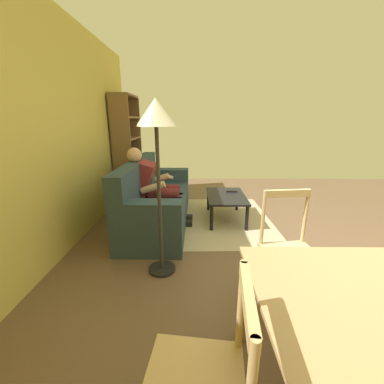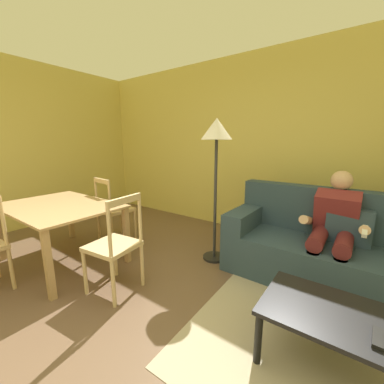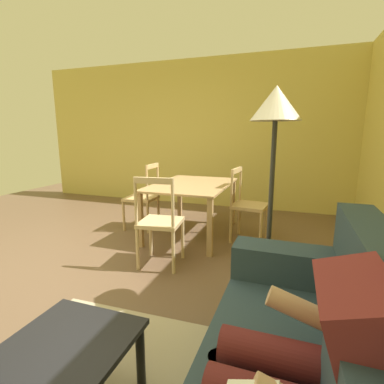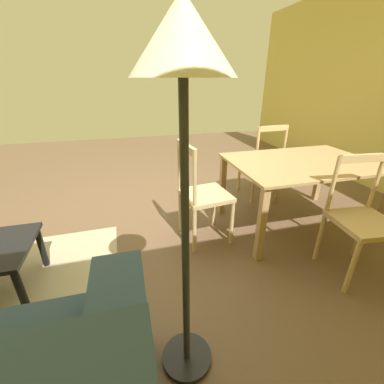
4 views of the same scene
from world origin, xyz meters
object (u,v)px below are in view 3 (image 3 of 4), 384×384
object	(u,v)px
dining_chair_near_wall	(248,205)
dining_chair_by_doorway	(143,198)
floor_lamp	(275,125)
dining_chair_facing_couch	(160,223)
coffee_table	(41,378)
dining_table	(192,190)
person_lounging	(320,366)

from	to	relation	value
dining_chair_near_wall	dining_chair_by_doorway	size ratio (longest dim) A/B	0.99
floor_lamp	dining_chair_by_doorway	bearing A→B (deg)	-127.97
dining_chair_facing_couch	dining_chair_by_doorway	xyz separation A→B (m)	(-1.04, -0.76, -0.01)
dining_chair_by_doorway	coffee_table	bearing A→B (deg)	20.32
coffee_table	dining_chair_facing_couch	size ratio (longest dim) A/B	0.93
dining_table	dining_chair_facing_couch	distance (m)	1.05
dining_table	dining_chair_facing_couch	world-z (taller)	dining_chair_facing_couch
person_lounging	dining_chair_near_wall	xyz separation A→B (m)	(-2.71, -0.64, -0.13)
dining_chair_facing_couch	dining_chair_near_wall	bearing A→B (deg)	143.98
dining_table	person_lounging	bearing A→B (deg)	27.34
dining_chair_near_wall	dining_chair_facing_couch	xyz separation A→B (m)	(1.04, -0.76, -0.00)
person_lounging	floor_lamp	bearing A→B (deg)	-167.85
dining_table	dining_chair_facing_couch	xyz separation A→B (m)	(1.04, 0.00, -0.15)
dining_table	dining_chair_by_doorway	distance (m)	0.78
dining_chair_by_doorway	floor_lamp	distance (m)	2.60
dining_chair_facing_couch	floor_lamp	xyz separation A→B (m)	(0.44, 1.13, 0.97)
dining_chair_near_wall	floor_lamp	xyz separation A→B (m)	(1.48, 0.37, 0.97)
dining_chair_near_wall	dining_chair_facing_couch	size ratio (longest dim) A/B	0.98
coffee_table	dining_chair_near_wall	distance (m)	2.91
dining_chair_facing_couch	dining_chair_by_doorway	world-z (taller)	dining_chair_facing_couch
person_lounging	dining_chair_by_doorway	distance (m)	3.47
dining_chair_near_wall	dining_chair_by_doorway	distance (m)	1.52
dining_table	dining_chair_by_doorway	bearing A→B (deg)	-90.12
dining_chair_by_doorway	dining_table	bearing A→B (deg)	89.88
person_lounging	dining_table	world-z (taller)	person_lounging
dining_chair_facing_couch	floor_lamp	world-z (taller)	floor_lamp
coffee_table	dining_table	distance (m)	2.89
coffee_table	floor_lamp	world-z (taller)	floor_lamp
dining_chair_near_wall	dining_chair_facing_couch	bearing A→B (deg)	-36.02
dining_chair_facing_couch	dining_chair_by_doorway	size ratio (longest dim) A/B	1.01
dining_chair_near_wall	dining_chair_by_doorway	xyz separation A→B (m)	(0.00, -1.52, -0.01)
dining_chair_near_wall	floor_lamp	world-z (taller)	floor_lamp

